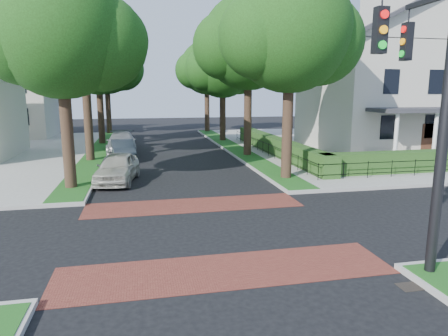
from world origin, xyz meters
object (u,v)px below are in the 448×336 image
(traffic_signal, at_px, (435,92))
(parked_car_middle, at_px, (123,150))
(parked_car_rear, at_px, (122,143))
(parked_car_front, at_px, (117,168))

(traffic_signal, distance_m, parked_car_middle, 22.08)
(traffic_signal, height_order, parked_car_middle, traffic_signal)
(traffic_signal, distance_m, parked_car_rear, 25.16)
(parked_car_front, distance_m, parked_car_middle, 7.30)
(parked_car_front, height_order, parked_car_middle, parked_car_front)
(parked_car_front, xyz_separation_m, parked_car_middle, (-0.01, 7.30, -0.09))
(traffic_signal, relative_size, parked_car_middle, 1.91)
(traffic_signal, height_order, parked_car_front, traffic_signal)
(parked_car_front, relative_size, parked_car_rear, 0.85)
(traffic_signal, height_order, parked_car_rear, traffic_signal)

